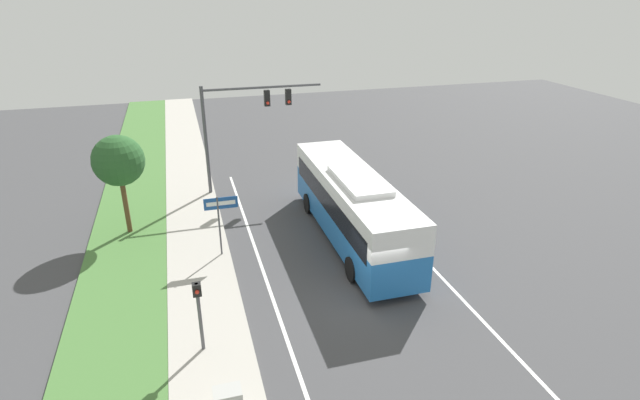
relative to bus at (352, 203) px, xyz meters
The scene contains 10 objects.
ground_plane 5.28m from the bus, 102.62° to the right, with size 80.00×80.00×0.00m, color #424244.
sidewalk 8.91m from the bus, 146.55° to the right, with size 2.80×80.00×0.12m.
grass_verge 11.67m from the bus, 155.35° to the right, with size 3.60×80.00×0.10m.
lane_divider_near 6.97m from the bus, 134.21° to the right, with size 0.14×30.00×0.01m.
lane_divider_far 5.75m from the bus, 62.31° to the right, with size 0.14×30.00×0.01m.
bus is the anchor object (origin of this frame).
signal_gantry 9.07m from the bus, 117.63° to the left, with size 6.87×0.41×6.36m.
pedestrian_signal 9.83m from the bus, 139.86° to the right, with size 0.28×0.34×2.70m.
street_sign 6.17m from the bus, behind, with size 1.48×0.08×2.95m.
roadside_tree 11.20m from the bus, 160.80° to the left, with size 2.42×2.42×4.94m.
Camera 1 is at (-6.39, -15.57, 11.43)m, focal length 28.00 mm.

